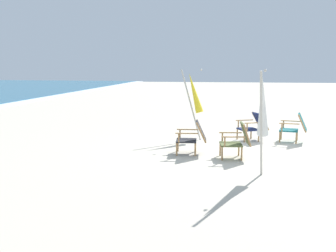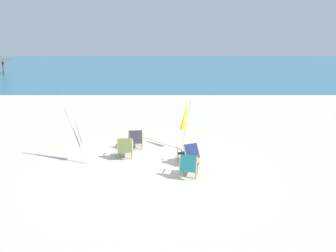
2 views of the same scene
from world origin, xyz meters
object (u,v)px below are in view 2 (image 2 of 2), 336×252
beach_chair_front_left (188,165)px  umbrella_furled_white (77,127)px  beach_chair_mid_center (135,139)px  umbrella_furled_yellow (185,116)px  beach_chair_back_right (125,148)px  beach_chair_far_center (188,153)px

beach_chair_front_left → umbrella_furled_white: umbrella_furled_white is taller
beach_chair_mid_center → beach_chair_front_left: (1.91, -2.64, 0.00)m
beach_chair_front_left → umbrella_furled_yellow: size_ratio=0.41×
beach_chair_front_left → beach_chair_mid_center: bearing=126.0°
beach_chair_front_left → beach_chair_back_right: 2.72m
umbrella_furled_yellow → umbrella_furled_white: (-3.74, -1.60, 0.02)m
beach_chair_front_left → beach_chair_far_center: (0.07, 1.11, -0.01)m
beach_chair_front_left → umbrella_furled_yellow: bearing=89.6°
beach_chair_mid_center → beach_chair_back_right: (-0.29, -1.04, 0.00)m
beach_chair_front_left → beach_chair_back_right: (-2.20, 1.60, 0.00)m
beach_chair_front_left → beach_chair_far_center: size_ratio=0.88×
beach_chair_mid_center → umbrella_furled_yellow: (1.93, 0.16, 0.88)m
beach_chair_mid_center → beach_chair_back_right: size_ratio=0.98×
beach_chair_mid_center → beach_chair_front_left: bearing=-54.0°
beach_chair_front_left → beach_chair_back_right: size_ratio=1.00×
beach_chair_mid_center → umbrella_furled_white: bearing=-141.5°
beach_chair_front_left → beach_chair_far_center: bearing=86.4°
beach_chair_front_left → umbrella_furled_white: size_ratio=0.40×
umbrella_furled_yellow → umbrella_furled_white: umbrella_furled_white is taller
umbrella_furled_yellow → beach_chair_mid_center: bearing=-175.3°
beach_chair_front_left → beach_chair_back_right: beach_chair_back_right is taller
beach_chair_mid_center → beach_chair_front_left: 3.26m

